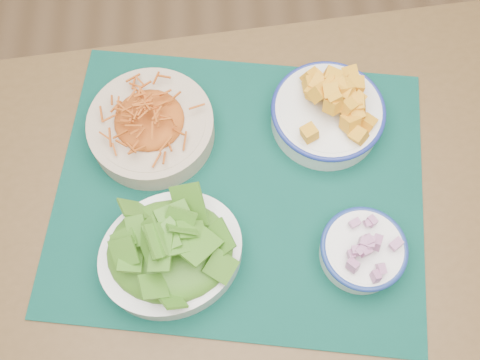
{
  "coord_description": "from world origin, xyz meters",
  "views": [
    {
      "loc": [
        0.17,
        -0.36,
        1.59
      ],
      "look_at": [
        0.19,
        -0.03,
        0.78
      ],
      "focal_mm": 40.0,
      "sensor_mm": 36.0,
      "label": 1
    }
  ],
  "objects_px": {
    "squash_bowl": "(328,110)",
    "onion_bowl": "(363,249)",
    "carrot_bowl": "(151,124)",
    "table": "(275,224)",
    "lettuce_bowl": "(170,250)",
    "placemat": "(240,187)"
  },
  "relations": [
    {
      "from": "placemat",
      "to": "lettuce_bowl",
      "type": "relative_size",
      "value": 2.2
    },
    {
      "from": "onion_bowl",
      "to": "squash_bowl",
      "type": "bearing_deg",
      "value": 96.91
    },
    {
      "from": "carrot_bowl",
      "to": "lettuce_bowl",
      "type": "bearing_deg",
      "value": -80.96
    },
    {
      "from": "lettuce_bowl",
      "to": "placemat",
      "type": "bearing_deg",
      "value": 24.81
    },
    {
      "from": "carrot_bowl",
      "to": "squash_bowl",
      "type": "xyz_separation_m",
      "value": [
        0.3,
        0.01,
        0.01
      ]
    },
    {
      "from": "carrot_bowl",
      "to": "lettuce_bowl",
      "type": "relative_size",
      "value": 1.0
    },
    {
      "from": "table",
      "to": "squash_bowl",
      "type": "distance_m",
      "value": 0.24
    },
    {
      "from": "carrot_bowl",
      "to": "placemat",
      "type": "bearing_deg",
      "value": -35.77
    },
    {
      "from": "lettuce_bowl",
      "to": "carrot_bowl",
      "type": "bearing_deg",
      "value": 77.0
    },
    {
      "from": "table",
      "to": "onion_bowl",
      "type": "bearing_deg",
      "value": -44.47
    },
    {
      "from": "carrot_bowl",
      "to": "onion_bowl",
      "type": "xyz_separation_m",
      "value": [
        0.33,
        -0.23,
        -0.0
      ]
    },
    {
      "from": "squash_bowl",
      "to": "lettuce_bowl",
      "type": "height_order",
      "value": "lettuce_bowl"
    },
    {
      "from": "carrot_bowl",
      "to": "onion_bowl",
      "type": "height_order",
      "value": "carrot_bowl"
    },
    {
      "from": "carrot_bowl",
      "to": "lettuce_bowl",
      "type": "xyz_separation_m",
      "value": [
        0.04,
        -0.22,
        0.01
      ]
    },
    {
      "from": "squash_bowl",
      "to": "lettuce_bowl",
      "type": "xyz_separation_m",
      "value": [
        -0.27,
        -0.23,
        0.0
      ]
    },
    {
      "from": "squash_bowl",
      "to": "lettuce_bowl",
      "type": "relative_size",
      "value": 0.87
    },
    {
      "from": "table",
      "to": "lettuce_bowl",
      "type": "distance_m",
      "value": 0.26
    },
    {
      "from": "table",
      "to": "squash_bowl",
      "type": "bearing_deg",
      "value": 51.9
    },
    {
      "from": "table",
      "to": "onion_bowl",
      "type": "xyz_separation_m",
      "value": [
        0.12,
        -0.1,
        0.15
      ]
    },
    {
      "from": "squash_bowl",
      "to": "onion_bowl",
      "type": "height_order",
      "value": "squash_bowl"
    },
    {
      "from": "carrot_bowl",
      "to": "table",
      "type": "bearing_deg",
      "value": -32.83
    },
    {
      "from": "placemat",
      "to": "onion_bowl",
      "type": "xyz_separation_m",
      "value": [
        0.18,
        -0.13,
        0.04
      ]
    }
  ]
}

